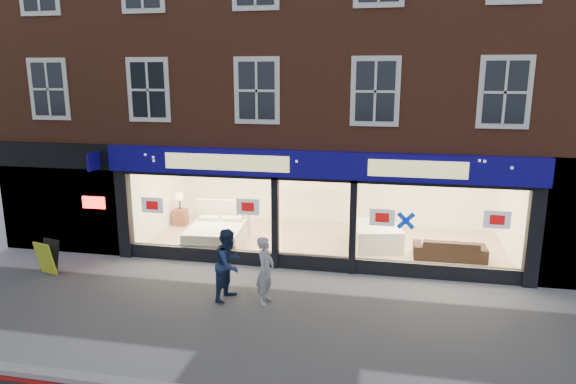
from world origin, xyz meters
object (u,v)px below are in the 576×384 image
(mattress_stack, at_px, (375,236))
(sofa, at_px, (450,249))
(display_bed, at_px, (217,234))
(a_board, at_px, (48,257))
(pedestrian_grey, at_px, (265,270))
(pedestrian_blue, at_px, (229,264))

(mattress_stack, bearing_deg, sofa, -16.95)
(display_bed, distance_m, mattress_stack, 4.85)
(a_board, bearing_deg, mattress_stack, 38.84)
(pedestrian_grey, distance_m, pedestrian_blue, 0.90)
(pedestrian_grey, bearing_deg, pedestrian_blue, 93.71)
(display_bed, bearing_deg, sofa, -4.30)
(sofa, bearing_deg, a_board, 15.55)
(display_bed, relative_size, sofa, 1.11)
(a_board, relative_size, pedestrian_blue, 0.53)
(mattress_stack, bearing_deg, display_bed, -171.44)
(a_board, xyz_separation_m, pedestrian_blue, (5.23, -0.54, 0.40))
(pedestrian_grey, bearing_deg, a_board, 91.47)
(mattress_stack, height_order, sofa, mattress_stack)
(mattress_stack, bearing_deg, a_board, -156.71)
(a_board, distance_m, pedestrian_blue, 5.27)
(a_board, height_order, pedestrian_grey, pedestrian_grey)
(mattress_stack, distance_m, pedestrian_blue, 5.34)
(display_bed, distance_m, a_board, 4.73)
(pedestrian_grey, relative_size, pedestrian_blue, 0.93)
(display_bed, distance_m, pedestrian_blue, 3.82)
(pedestrian_blue, bearing_deg, a_board, 99.49)
(a_board, bearing_deg, pedestrian_grey, 10.04)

